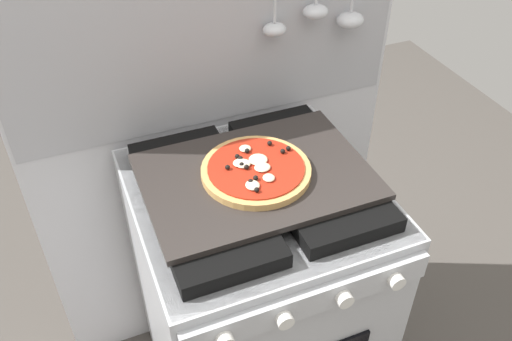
% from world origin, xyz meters
% --- Properties ---
extents(kitchen_backsplash, '(1.10, 0.09, 1.55)m').
position_xyz_m(kitchen_backsplash, '(0.00, 0.33, 0.79)').
color(kitchen_backsplash, silver).
rests_on(kitchen_backsplash, ground_plane).
extents(stove, '(0.60, 0.64, 0.90)m').
position_xyz_m(stove, '(-0.00, -0.00, 0.45)').
color(stove, '#B7BABF').
rests_on(stove, ground_plane).
extents(baking_tray, '(0.54, 0.38, 0.02)m').
position_xyz_m(baking_tray, '(0.00, 0.00, 0.91)').
color(baking_tray, '#2D2826').
rests_on(baking_tray, stove).
extents(pizza_left, '(0.26, 0.26, 0.03)m').
position_xyz_m(pizza_left, '(-0.00, 0.00, 0.93)').
color(pizza_left, tan).
rests_on(pizza_left, baking_tray).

